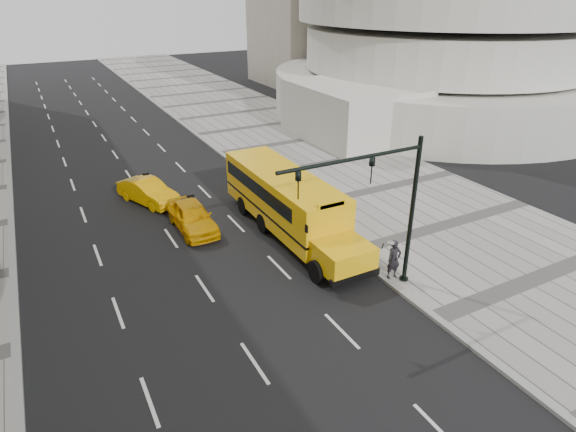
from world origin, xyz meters
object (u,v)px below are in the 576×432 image
school_bus (286,198)px  taxi_far (148,192)px  traffic_signal (385,201)px  pedestrian (394,260)px  taxi_near (192,217)px

school_bus → taxi_far: school_bus is taller
taxi_far → traffic_signal: traffic_signal is taller
school_bus → pedestrian: size_ratio=6.61×
school_bus → traffic_signal: traffic_signal is taller
school_bus → taxi_near: 4.89m
taxi_far → taxi_near: bearing=-98.4°
taxi_far → pedestrian: size_ratio=2.40×
pedestrian → traffic_signal: bearing=-154.7°
school_bus → pedestrian: bearing=-74.3°
taxi_far → traffic_signal: bearing=-88.9°
school_bus → taxi_far: (-5.38, 6.80, -1.07)m
school_bus → taxi_far: size_ratio=2.75×
taxi_near → pedestrian: size_ratio=2.47×
taxi_near → traffic_signal: (4.89, -9.00, 3.36)m
school_bus → taxi_far: 8.73m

